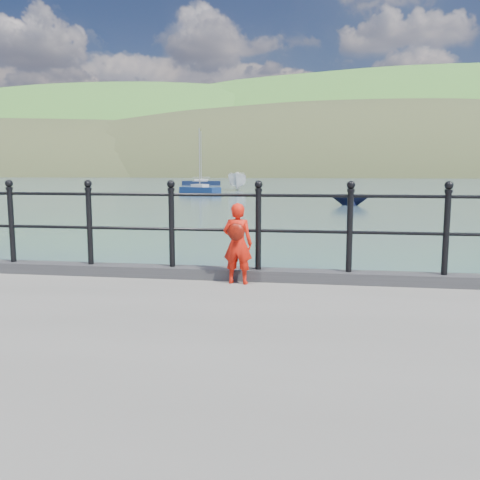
% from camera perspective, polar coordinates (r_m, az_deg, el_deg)
% --- Properties ---
extents(ground, '(600.00, 600.00, 0.00)m').
position_cam_1_polar(ground, '(7.43, -2.56, -11.66)').
color(ground, '#2D4251').
rests_on(ground, ground).
extents(kerb, '(60.00, 0.30, 0.15)m').
position_cam_1_polar(kerb, '(6.99, -2.85, -3.74)').
color(kerb, '#28282B').
rests_on(kerb, quay).
extents(railing, '(18.11, 0.11, 1.20)m').
position_cam_1_polar(railing, '(6.88, -2.90, 2.38)').
color(railing, black).
rests_on(railing, kerb).
extents(far_shore, '(830.00, 200.00, 156.00)m').
position_cam_1_polar(far_shore, '(250.28, 17.32, 1.77)').
color(far_shore, '#333A21').
rests_on(far_shore, ground).
extents(child, '(0.41, 0.33, 1.06)m').
position_cam_1_polar(child, '(6.60, -0.28, -0.33)').
color(child, red).
rests_on(child, quay).
extents(launch_white, '(2.79, 6.03, 2.25)m').
position_cam_1_polar(launch_white, '(62.73, -0.26, 6.63)').
color(launch_white, white).
rests_on(launch_white, ground).
extents(launch_navy, '(2.91, 2.53, 1.49)m').
position_cam_1_polar(launch_navy, '(36.82, 12.26, 4.99)').
color(launch_navy, black).
rests_on(launch_navy, ground).
extents(sailboat_left, '(6.55, 3.10, 8.91)m').
position_cam_1_polar(sailboat_left, '(84.54, -4.36, 6.39)').
color(sailboat_left, black).
rests_on(sailboat_left, ground).
extents(sailboat_port, '(4.79, 3.58, 6.95)m').
position_cam_1_polar(sailboat_port, '(53.72, -4.53, 5.56)').
color(sailboat_port, navy).
rests_on(sailboat_port, ground).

